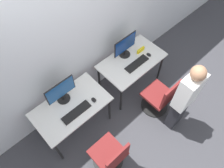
% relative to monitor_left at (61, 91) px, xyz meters
% --- Properties ---
extents(ground_plane, '(20.00, 20.00, 0.00)m').
position_rel_monitor_left_xyz_m(ground_plane, '(0.64, -0.50, -0.92)').
color(ground_plane, '#3D3D42').
extents(wall_back, '(12.00, 0.05, 2.80)m').
position_rel_monitor_left_xyz_m(wall_back, '(0.64, 0.29, 0.48)').
color(wall_back, silver).
rests_on(wall_back, ground_plane).
extents(desk_left, '(1.12, 0.66, 0.71)m').
position_rel_monitor_left_xyz_m(desk_left, '(-0.00, -0.17, -0.29)').
color(desk_left, silver).
rests_on(desk_left, ground_plane).
extents(monitor_left, '(0.47, 0.20, 0.40)m').
position_rel_monitor_left_xyz_m(monitor_left, '(0.00, 0.00, 0.00)').
color(monitor_left, black).
rests_on(monitor_left, desk_left).
extents(keyboard_left, '(0.45, 0.13, 0.02)m').
position_rel_monitor_left_xyz_m(keyboard_left, '(0.00, -0.31, -0.20)').
color(keyboard_left, black).
rests_on(keyboard_left, desk_left).
extents(mouse_left, '(0.06, 0.09, 0.03)m').
position_rel_monitor_left_xyz_m(mouse_left, '(0.31, -0.33, -0.19)').
color(mouse_left, black).
rests_on(mouse_left, desk_left).
extents(office_chair_left, '(0.48, 0.48, 0.86)m').
position_rel_monitor_left_xyz_m(office_chair_left, '(-0.00, -1.02, -0.57)').
color(office_chair_left, black).
rests_on(office_chair_left, ground_plane).
extents(desk_right, '(1.12, 0.66, 0.71)m').
position_rel_monitor_left_xyz_m(desk_right, '(1.28, -0.17, -0.29)').
color(desk_right, silver).
rests_on(desk_right, ground_plane).
extents(monitor_right, '(0.47, 0.20, 0.40)m').
position_rel_monitor_left_xyz_m(monitor_right, '(1.28, 0.01, 0.00)').
color(monitor_right, black).
rests_on(monitor_right, desk_right).
extents(keyboard_right, '(0.45, 0.13, 0.02)m').
position_rel_monitor_left_xyz_m(keyboard_right, '(1.28, -0.28, -0.20)').
color(keyboard_right, black).
rests_on(keyboard_right, desk_right).
extents(mouse_right, '(0.06, 0.09, 0.03)m').
position_rel_monitor_left_xyz_m(mouse_right, '(1.57, -0.29, -0.19)').
color(mouse_right, black).
rests_on(mouse_right, desk_right).
extents(office_chair_right, '(0.48, 0.48, 0.86)m').
position_rel_monitor_left_xyz_m(office_chair_right, '(1.27, -0.88, -0.57)').
color(office_chair_right, black).
rests_on(office_chair_right, ground_plane).
extents(person_right, '(0.36, 0.20, 1.53)m').
position_rel_monitor_left_xyz_m(person_right, '(1.25, -1.24, -0.09)').
color(person_right, '#232328').
rests_on(person_right, ground_plane).
extents(placard_right, '(0.16, 0.03, 0.08)m').
position_rel_monitor_left_xyz_m(placard_right, '(1.53, -0.14, -0.17)').
color(placard_right, yellow).
rests_on(placard_right, desk_right).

